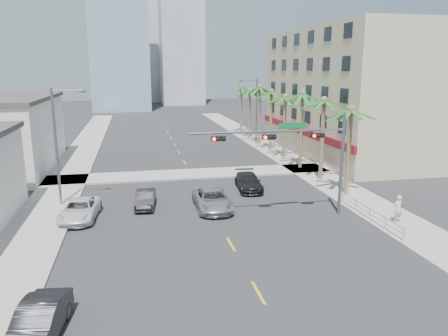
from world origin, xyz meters
The scene contains 25 objects.
ground centered at (0.00, 0.00, 0.00)m, with size 260.00×260.00×0.00m, color #262628.
sidewalk_right centered at (12.00, 20.00, 0.07)m, with size 4.00×120.00×0.15m, color gray.
sidewalk_left centered at (-12.00, 20.00, 0.07)m, with size 4.00×120.00×0.15m, color gray.
sidewalk_cross centered at (0.00, 22.00, 0.07)m, with size 80.00×4.00×0.15m, color gray.
building_right centered at (21.99, 30.00, 7.50)m, with size 15.25×28.00×15.00m.
tower_far_left centered at (-8.00, 95.00, 24.00)m, with size 14.00×14.00×48.00m, color #99B2C6.
tower_far_center centered at (-3.00, 125.00, 21.00)m, with size 16.00×16.00×42.00m, color #ADADB2.
traffic_signal_mast centered at (5.78, 7.95, 5.06)m, with size 11.12×0.54×7.20m.
palm_tree_0 centered at (11.60, 12.00, 7.08)m, with size 4.80×4.80×7.80m.
palm_tree_1 centered at (11.60, 17.20, 7.43)m, with size 4.80×4.80×8.16m.
palm_tree_2 centered at (11.60, 22.40, 7.78)m, with size 4.80×4.80×8.52m.
palm_tree_3 centered at (11.60, 27.60, 7.08)m, with size 4.80×4.80×7.80m.
palm_tree_4 centered at (11.60, 32.80, 7.43)m, with size 4.80×4.80×8.16m.
palm_tree_5 centered at (11.60, 38.00, 7.78)m, with size 4.80×4.80×8.52m.
palm_tree_6 centered at (11.60, 43.20, 7.08)m, with size 4.80×4.80×7.80m.
palm_tree_7 centered at (11.60, 48.40, 7.43)m, with size 4.80×4.80×8.16m.
streetlight_left centered at (-11.00, 14.00, 5.06)m, with size 2.55×0.25×9.00m.
streetlight_right centered at (11.00, 38.00, 5.06)m, with size 2.55×0.25×9.00m.
guardrail centered at (10.30, 6.00, 0.67)m, with size 0.08×8.08×1.00m.
car_parked_mid centered at (-9.40, -3.74, 0.73)m, with size 1.55×4.44×1.46m, color black.
car_parked_far centered at (-9.40, 10.50, 0.70)m, with size 2.32×5.03×1.40m, color silver.
car_lane_left centered at (-4.81, 12.39, 0.65)m, with size 1.37×3.94×1.30m, color black.
car_lane_center centered at (0.09, 10.82, 0.75)m, with size 2.50×5.43×1.51m, color #BDBCC1.
car_lane_right centered at (4.16, 15.53, 0.71)m, with size 1.98×4.88×1.42m, color black.
pedestrian centered at (11.80, 5.06, 1.10)m, with size 0.70×0.46×1.91m, color silver.
Camera 1 is at (-5.41, -20.09, 10.38)m, focal length 35.00 mm.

